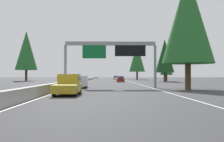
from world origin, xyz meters
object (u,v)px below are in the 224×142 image
at_px(conifer_right_near, 188,18).
at_px(conifer_right_distant, 137,58).
at_px(sign_gantry_overhead, 112,51).
at_px(sedan_distant_a, 120,79).
at_px(sedan_distant_b, 116,78).
at_px(conifer_right_mid, 165,56).
at_px(minivan_near_center, 79,81).
at_px(pickup_far_center, 68,85).
at_px(oncoming_near, 83,78).
at_px(conifer_left_mid, 26,51).
at_px(conifer_right_far, 166,64).
at_px(oncoming_far, 79,79).

height_order(conifer_right_near, conifer_right_distant, conifer_right_near).
bearing_deg(sign_gantry_overhead, conifer_right_near, -114.65).
bearing_deg(sign_gantry_overhead, sedan_distant_a, -4.90).
relative_size(sedan_distant_b, conifer_right_mid, 0.39).
distance_m(sign_gantry_overhead, conifer_right_distant, 71.99).
height_order(minivan_near_center, sedan_distant_a, minivan_near_center).
relative_size(sign_gantry_overhead, conifer_right_distant, 0.89).
bearing_deg(conifer_right_distant, minivan_near_center, 167.54).
bearing_deg(pickup_far_center, oncoming_near, 3.92).
xyz_separation_m(minivan_near_center, conifer_left_mid, (46.30, 20.66, 8.26)).
xyz_separation_m(conifer_right_far, conifer_left_mid, (5.82, 41.37, 4.25)).
xyz_separation_m(pickup_far_center, conifer_left_mid, (59.45, 20.99, 8.29)).
bearing_deg(conifer_right_mid, conifer_right_near, 172.26).
height_order(sign_gantry_overhead, minivan_near_center, sign_gantry_overhead).
distance_m(sign_gantry_overhead, conifer_right_near, 10.85).
height_order(sign_gantry_overhead, pickup_far_center, sign_gantry_overhead).
xyz_separation_m(oncoming_near, conifer_left_mid, (-7.90, 16.37, 8.52)).
relative_size(oncoming_far, conifer_right_near, 0.30).
xyz_separation_m(sign_gantry_overhead, minivan_near_center, (0.28, 4.46, -4.11)).
height_order(minivan_near_center, conifer_right_near, conifer_right_near).
distance_m(conifer_right_near, conifer_left_mid, 61.37).
distance_m(pickup_far_center, oncoming_near, 67.51).
bearing_deg(minivan_near_center, oncoming_far, 5.85).
xyz_separation_m(sign_gantry_overhead, conifer_left_mid, (46.58, 25.12, 4.15)).
height_order(pickup_far_center, minivan_near_center, pickup_far_center).
bearing_deg(conifer_right_distant, oncoming_far, 142.58).
bearing_deg(minivan_near_center, conifer_right_distant, -12.46).
height_order(sedan_distant_a, oncoming_far, same).
distance_m(conifer_right_mid, conifer_left_mid, 41.47).
bearing_deg(sign_gantry_overhead, conifer_right_far, -21.74).
xyz_separation_m(oncoming_near, conifer_right_mid, (-19.63, -23.33, 6.12)).
distance_m(sedan_distant_b, conifer_right_distant, 12.00).
bearing_deg(oncoming_near, conifer_left_mid, -64.24).
relative_size(sedan_distant_a, conifer_right_mid, 0.39).
relative_size(conifer_right_mid, conifer_right_distant, 0.79).
bearing_deg(conifer_right_far, conifer_left_mid, 81.99).
bearing_deg(conifer_right_near, conifer_right_far, -8.83).
bearing_deg(conifer_right_near, pickup_far_center, 122.77).
xyz_separation_m(sedan_distant_b, conifer_right_mid, (-39.44, -11.78, 6.12)).
relative_size(sedan_distant_a, conifer_right_distant, 0.31).
height_order(sedan_distant_a, conifer_right_far, conifer_right_far).
bearing_deg(conifer_left_mid, conifer_right_near, -145.92).
height_order(conifer_right_mid, conifer_right_distant, conifer_right_distant).
bearing_deg(minivan_near_center, sign_gantry_overhead, -93.56).
bearing_deg(oncoming_far, sedan_distant_b, 158.27).
relative_size(conifer_right_near, conifer_right_distant, 1.02).
height_order(oncoming_far, conifer_left_mid, conifer_left_mid).
height_order(sedan_distant_b, conifer_right_distant, conifer_right_distant).
bearing_deg(minivan_near_center, conifer_left_mid, 24.05).
relative_size(pickup_far_center, oncoming_near, 1.27).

